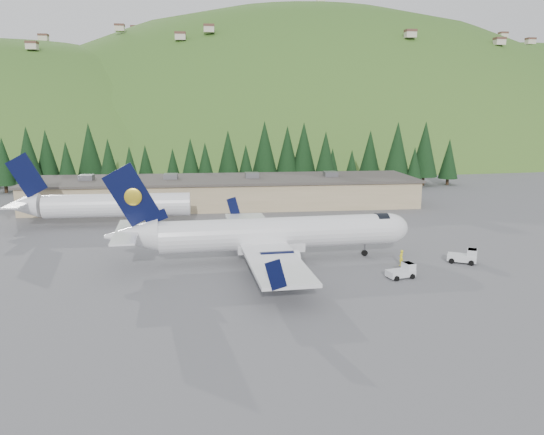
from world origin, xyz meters
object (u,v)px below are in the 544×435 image
at_px(airliner, 269,235).
at_px(baggage_tug_b, 465,257).
at_px(baggage_tug_a, 403,271).
at_px(second_airliner, 98,205).
at_px(terminal_building, 225,191).
at_px(ramp_worker, 401,258).

distance_m(airliner, baggage_tug_b, 23.08).
bearing_deg(baggage_tug_a, second_airliner, 126.60).
relative_size(second_airliner, baggage_tug_b, 7.60).
relative_size(baggage_tug_a, terminal_building, 0.05).
xyz_separation_m(terminal_building, ramp_worker, (18.83, -41.79, -1.70)).
xyz_separation_m(airliner, baggage_tug_a, (13.47, -8.08, -2.49)).
relative_size(terminal_building, ramp_worker, 38.49).
bearing_deg(terminal_building, ramp_worker, -65.74).
bearing_deg(ramp_worker, baggage_tug_a, 32.91).
height_order(airliner, terminal_building, airliner).
bearing_deg(baggage_tug_b, terminal_building, 151.91).
relative_size(baggage_tug_a, ramp_worker, 1.75).
bearing_deg(baggage_tug_b, baggage_tug_a, -124.65).
relative_size(baggage_tug_a, baggage_tug_b, 0.89).
xyz_separation_m(airliner, terminal_building, (-3.96, 38.07, -0.57)).
bearing_deg(terminal_building, airliner, -84.07).
relative_size(airliner, terminal_building, 0.51).
xyz_separation_m(baggage_tug_a, ramp_worker, (1.41, 4.35, 0.22)).
height_order(baggage_tug_a, baggage_tug_b, baggage_tug_b).
distance_m(terminal_building, ramp_worker, 45.87).
xyz_separation_m(baggage_tug_b, terminal_building, (-26.63, 41.65, 1.85)).
xyz_separation_m(airliner, baggage_tug_b, (22.67, -3.58, -2.42)).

